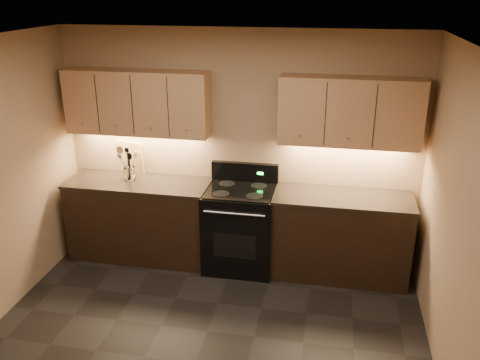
# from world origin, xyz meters

# --- Properties ---
(ceiling) EXTENTS (4.00, 4.00, 0.00)m
(ceiling) POSITION_xyz_m (0.00, 0.00, 2.60)
(ceiling) COLOR silver
(ceiling) RESTS_ON wall_back
(wall_back) EXTENTS (4.00, 0.04, 2.60)m
(wall_back) POSITION_xyz_m (0.00, 2.00, 1.30)
(wall_back) COLOR #A1815E
(wall_back) RESTS_ON ground
(wall_right) EXTENTS (0.04, 4.00, 2.60)m
(wall_right) POSITION_xyz_m (2.00, 0.00, 1.30)
(wall_right) COLOR #A1815E
(wall_right) RESTS_ON ground
(counter_left) EXTENTS (1.62, 0.62, 0.93)m
(counter_left) POSITION_xyz_m (-1.10, 1.70, 0.47)
(counter_left) COLOR black
(counter_left) RESTS_ON ground
(counter_right) EXTENTS (1.46, 0.62, 0.93)m
(counter_right) POSITION_xyz_m (1.18, 1.70, 0.47)
(counter_right) COLOR black
(counter_right) RESTS_ON ground
(stove) EXTENTS (0.76, 0.68, 1.14)m
(stove) POSITION_xyz_m (0.08, 1.68, 0.48)
(stove) COLOR black
(stove) RESTS_ON ground
(upper_cab_left) EXTENTS (1.60, 0.30, 0.70)m
(upper_cab_left) POSITION_xyz_m (-1.10, 1.85, 1.80)
(upper_cab_left) COLOR tan
(upper_cab_left) RESTS_ON wall_back
(upper_cab_right) EXTENTS (1.44, 0.30, 0.70)m
(upper_cab_right) POSITION_xyz_m (1.18, 1.85, 1.80)
(upper_cab_right) COLOR tan
(upper_cab_right) RESTS_ON wall_back
(outlet_plate) EXTENTS (0.08, 0.01, 0.12)m
(outlet_plate) POSITION_xyz_m (-1.30, 1.99, 1.12)
(outlet_plate) COLOR #B2B5BA
(outlet_plate) RESTS_ON wall_back
(utensil_crock) EXTENTS (0.16, 0.16, 0.16)m
(utensil_crock) POSITION_xyz_m (-1.21, 1.75, 1.00)
(utensil_crock) COLOR white
(utensil_crock) RESTS_ON counter_left
(cutting_board) EXTENTS (0.31, 0.13, 0.39)m
(cutting_board) POSITION_xyz_m (-1.28, 1.97, 1.12)
(cutting_board) COLOR #D4BA72
(cutting_board) RESTS_ON counter_left
(wooden_spoon) EXTENTS (0.17, 0.14, 0.34)m
(wooden_spoon) POSITION_xyz_m (-1.23, 1.73, 1.12)
(wooden_spoon) COLOR #D4BA72
(wooden_spoon) RESTS_ON utensil_crock
(black_spoon) EXTENTS (0.12, 0.12, 0.33)m
(black_spoon) POSITION_xyz_m (-1.23, 1.76, 1.11)
(black_spoon) COLOR black
(black_spoon) RESTS_ON utensil_crock
(black_turner) EXTENTS (0.11, 0.10, 0.38)m
(black_turner) POSITION_xyz_m (-1.20, 1.73, 1.13)
(black_turner) COLOR black
(black_turner) RESTS_ON utensil_crock
(steel_spatula) EXTENTS (0.22, 0.13, 0.35)m
(steel_spatula) POSITION_xyz_m (-1.18, 1.76, 1.11)
(steel_spatula) COLOR silver
(steel_spatula) RESTS_ON utensil_crock
(steel_skimmer) EXTENTS (0.25, 0.17, 0.38)m
(steel_skimmer) POSITION_xyz_m (-1.19, 1.74, 1.13)
(steel_skimmer) COLOR silver
(steel_skimmer) RESTS_ON utensil_crock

